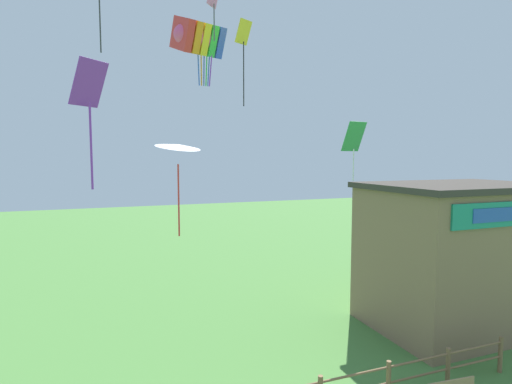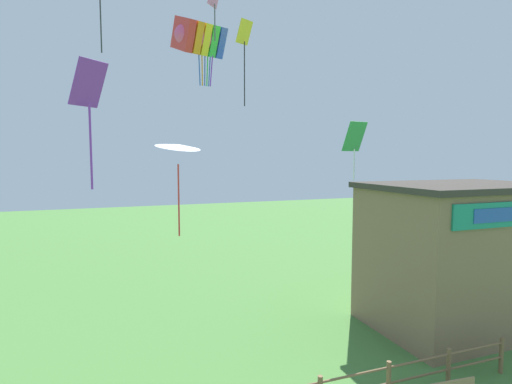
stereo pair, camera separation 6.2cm
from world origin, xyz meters
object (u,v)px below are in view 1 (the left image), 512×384
Objects in this scene: kite_green_diamond at (354,140)px; kite_purple_streamer at (89,98)px; kite_rainbow_parafoil at (198,38)px; seaside_building at (457,254)px; kite_white_delta at (178,147)px; kite_yellow_diamond at (244,45)px.

kite_purple_streamer is (-9.52, -3.92, 0.61)m from kite_green_diamond.
seaside_building is at bearing -35.21° from kite_rainbow_parafoil.
kite_green_diamond reaches higher than kite_white_delta.
kite_yellow_diamond is at bearing -32.44° from kite_rainbow_parafoil.
kite_yellow_diamond reaches higher than kite_purple_streamer.
kite_white_delta is 0.73× the size of kite_yellow_diamond.
seaside_building is 2.66× the size of kite_purple_streamer.
kite_white_delta is 1.02× the size of kite_purple_streamer.
kite_green_diamond is 7.24m from kite_yellow_diamond.
kite_yellow_diamond is at bearing 56.42° from kite_white_delta.
kite_purple_streamer reaches higher than kite_green_diamond.
kite_green_diamond is (-4.69, 0.88, 4.81)m from seaside_building.
kite_white_delta is (-7.22, -1.64, -0.40)m from kite_green_diamond.
kite_rainbow_parafoil is 0.81× the size of kite_yellow_diamond.
kite_rainbow_parafoil reaches higher than kite_purple_streamer.
kite_green_diamond is 10.31m from kite_purple_streamer.
seaside_building is 15.51m from kite_purple_streamer.
kite_yellow_diamond reaches higher than seaside_building.
kite_rainbow_parafoil is 1.39× the size of kite_green_diamond.
kite_yellow_diamond is (1.89, -1.20, -0.46)m from kite_rainbow_parafoil.
seaside_building is 3.25× the size of kite_green_diamond.
kite_yellow_diamond is (4.20, 6.33, 5.00)m from kite_white_delta.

